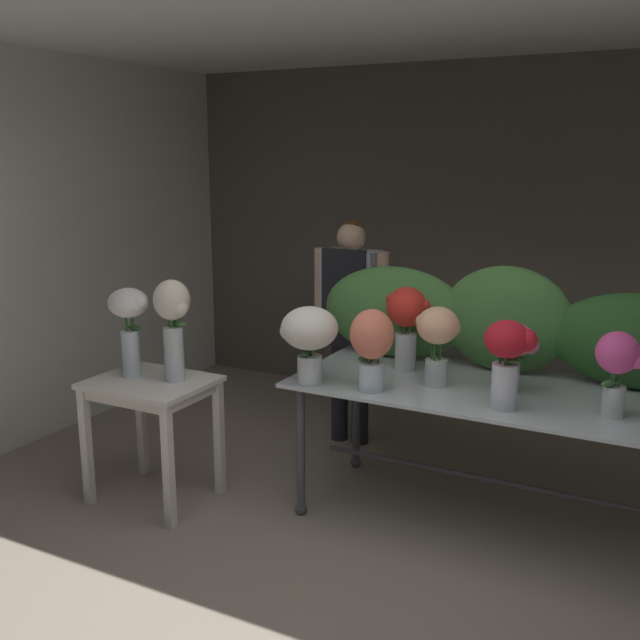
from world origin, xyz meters
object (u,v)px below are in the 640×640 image
object	(u,v)px
vase_coral_carnations	(372,344)
vase_cream_lisianthus_tall	(173,320)
display_table_glass	(482,407)
vase_white_roses_tall	(129,320)
vase_peach_snapdragons	(438,336)
vase_rosy_tulips	(511,347)
vase_crimson_stock	(507,356)
vase_ivory_peonies	(309,335)
side_table_white	(151,398)
vase_scarlet_lilies	(406,319)
vase_fuchsia_freesia	(617,365)
florist	(350,310)

from	to	relation	value
vase_coral_carnations	vase_cream_lisianthus_tall	xyz separation A→B (m)	(-1.15, -0.22, 0.05)
display_table_glass	vase_white_roses_tall	distance (m)	2.07
vase_peach_snapdragons	vase_white_roses_tall	bearing A→B (deg)	-163.15
vase_rosy_tulips	vase_crimson_stock	bearing A→B (deg)	-81.12
vase_crimson_stock	vase_rosy_tulips	xyz separation A→B (m)	(-0.04, 0.28, -0.02)
display_table_glass	vase_peach_snapdragons	world-z (taller)	vase_peach_snapdragons
vase_crimson_stock	vase_coral_carnations	bearing A→B (deg)	-176.08
display_table_glass	vase_ivory_peonies	world-z (taller)	vase_ivory_peonies
display_table_glass	side_table_white	bearing A→B (deg)	-161.53
vase_coral_carnations	vase_scarlet_lilies	xyz separation A→B (m)	(0.02, 0.45, 0.04)
display_table_glass	vase_white_roses_tall	size ratio (longest dim) A/B	3.86
vase_coral_carnations	vase_white_roses_tall	xyz separation A→B (m)	(-1.42, -0.27, 0.03)
vase_fuchsia_freesia	vase_peach_snapdragons	bearing A→B (deg)	175.32
side_table_white	florist	xyz separation A→B (m)	(0.64, 1.36, 0.34)
vase_ivory_peonies	vase_cream_lisianthus_tall	distance (m)	0.81
vase_fuchsia_freesia	vase_ivory_peonies	distance (m)	1.56
florist	vase_crimson_stock	size ratio (longest dim) A/B	3.54
vase_rosy_tulips	vase_cream_lisianthus_tall	world-z (taller)	vase_cream_lisianthus_tall
vase_crimson_stock	vase_cream_lisianthus_tall	distance (m)	1.86
florist	vase_cream_lisianthus_tall	distance (m)	1.40
vase_coral_carnations	vase_rosy_tulips	bearing A→B (deg)	26.32
vase_rosy_tulips	vase_white_roses_tall	world-z (taller)	vase_white_roses_tall
vase_rosy_tulips	vase_white_roses_tall	bearing A→B (deg)	-164.03
side_table_white	vase_crimson_stock	world-z (taller)	vase_crimson_stock
vase_scarlet_lilies	florist	bearing A→B (deg)	135.87
vase_crimson_stock	vase_rosy_tulips	size ratio (longest dim) A/B	1.20
vase_fuchsia_freesia	vase_white_roses_tall	distance (m)	2.64
vase_fuchsia_freesia	vase_cream_lisianthus_tall	size ratio (longest dim) A/B	0.71
vase_fuchsia_freesia	vase_rosy_tulips	world-z (taller)	vase_fuchsia_freesia
side_table_white	display_table_glass	bearing A→B (deg)	18.47
vase_white_roses_tall	vase_scarlet_lilies	bearing A→B (deg)	26.49
vase_white_roses_tall	vase_rosy_tulips	bearing A→B (deg)	15.97
florist	vase_crimson_stock	world-z (taller)	florist
florist	vase_ivory_peonies	world-z (taller)	florist
vase_ivory_peonies	display_table_glass	bearing A→B (deg)	23.33
vase_fuchsia_freesia	vase_crimson_stock	bearing A→B (deg)	-166.04
display_table_glass	florist	xyz separation A→B (m)	(-1.16, 0.76, 0.28)
vase_fuchsia_freesia	vase_rosy_tulips	size ratio (longest dim) A/B	1.13
vase_cream_lisianthus_tall	vase_crimson_stock	bearing A→B (deg)	8.11
display_table_glass	vase_cream_lisianthus_tall	size ratio (longest dim) A/B	3.45
vase_crimson_stock	display_table_glass	bearing A→B (deg)	122.70
florist	vase_peach_snapdragons	world-z (taller)	florist
vase_white_roses_tall	vase_peach_snapdragons	bearing A→B (deg)	16.85
vase_coral_carnations	vase_cream_lisianthus_tall	distance (m)	1.17
side_table_white	vase_ivory_peonies	world-z (taller)	vase_ivory_peonies
vase_fuchsia_freesia	vase_cream_lisianthus_tall	xyz separation A→B (m)	(-2.33, -0.38, 0.05)
vase_crimson_stock	vase_cream_lisianthus_tall	world-z (taller)	vase_cream_lisianthus_tall
vase_peach_snapdragons	vase_rosy_tulips	bearing A→B (deg)	11.94
vase_rosy_tulips	vase_coral_carnations	size ratio (longest dim) A/B	0.84
vase_coral_carnations	vase_ivory_peonies	bearing A→B (deg)	-172.91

